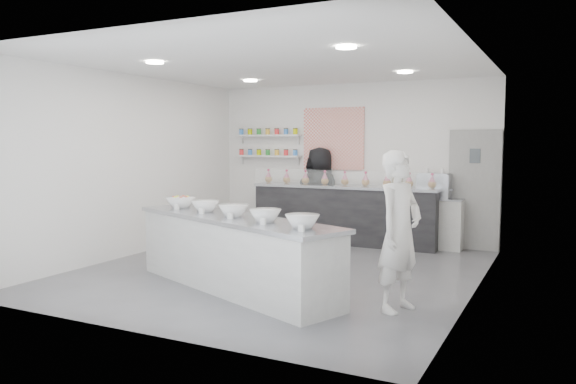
% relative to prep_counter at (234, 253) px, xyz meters
% --- Properties ---
extents(floor, '(6.00, 6.00, 0.00)m').
position_rel_prep_counter_xyz_m(floor, '(0.05, 1.16, -0.47)').
color(floor, '#515156').
rests_on(floor, ground).
extents(ceiling, '(6.00, 6.00, 0.00)m').
position_rel_prep_counter_xyz_m(ceiling, '(0.05, 1.16, 2.53)').
color(ceiling, white).
rests_on(ceiling, floor).
extents(back_wall, '(5.50, 0.00, 5.50)m').
position_rel_prep_counter_xyz_m(back_wall, '(0.05, 4.16, 1.03)').
color(back_wall, white).
rests_on(back_wall, floor).
extents(left_wall, '(0.00, 6.00, 6.00)m').
position_rel_prep_counter_xyz_m(left_wall, '(-2.70, 1.16, 1.03)').
color(left_wall, white).
rests_on(left_wall, floor).
extents(right_wall, '(0.00, 6.00, 6.00)m').
position_rel_prep_counter_xyz_m(right_wall, '(2.80, 1.16, 1.03)').
color(right_wall, white).
rests_on(right_wall, floor).
extents(back_door, '(0.88, 0.04, 2.10)m').
position_rel_prep_counter_xyz_m(back_door, '(2.35, 4.13, 0.58)').
color(back_door, gray).
rests_on(back_door, floor).
extents(pattern_panel, '(1.25, 0.03, 1.20)m').
position_rel_prep_counter_xyz_m(pattern_panel, '(-0.30, 4.14, 1.48)').
color(pattern_panel, '#E5503F').
rests_on(pattern_panel, back_wall).
extents(jar_shelf_lower, '(1.45, 0.22, 0.04)m').
position_rel_prep_counter_xyz_m(jar_shelf_lower, '(-1.70, 4.06, 1.13)').
color(jar_shelf_lower, silver).
rests_on(jar_shelf_lower, back_wall).
extents(jar_shelf_upper, '(1.45, 0.22, 0.04)m').
position_rel_prep_counter_xyz_m(jar_shelf_upper, '(-1.70, 4.06, 1.55)').
color(jar_shelf_upper, silver).
rests_on(jar_shelf_upper, back_wall).
extents(preserve_jars, '(1.45, 0.10, 0.56)m').
position_rel_prep_counter_xyz_m(preserve_jars, '(-1.70, 4.04, 1.41)').
color(preserve_jars, '#FE2E31').
rests_on(preserve_jars, jar_shelf_lower).
extents(downlight_0, '(0.24, 0.24, 0.02)m').
position_rel_prep_counter_xyz_m(downlight_0, '(-1.35, 0.16, 2.51)').
color(downlight_0, white).
rests_on(downlight_0, ceiling).
extents(downlight_1, '(0.24, 0.24, 0.02)m').
position_rel_prep_counter_xyz_m(downlight_1, '(1.45, 0.16, 2.51)').
color(downlight_1, white).
rests_on(downlight_1, ceiling).
extents(downlight_2, '(0.24, 0.24, 0.02)m').
position_rel_prep_counter_xyz_m(downlight_2, '(-1.35, 2.76, 2.51)').
color(downlight_2, white).
rests_on(downlight_2, ceiling).
extents(downlight_3, '(0.24, 0.24, 0.02)m').
position_rel_prep_counter_xyz_m(downlight_3, '(1.45, 2.76, 2.51)').
color(downlight_3, white).
rests_on(downlight_3, ceiling).
extents(prep_counter, '(3.51, 2.04, 0.95)m').
position_rel_prep_counter_xyz_m(prep_counter, '(0.00, 0.00, 0.00)').
color(prep_counter, '#BCBBB7').
rests_on(prep_counter, floor).
extents(back_bar, '(3.51, 0.70, 1.09)m').
position_rel_prep_counter_xyz_m(back_bar, '(0.10, 3.73, 0.07)').
color(back_bar, black).
rests_on(back_bar, floor).
extents(sneeze_guard, '(3.45, 0.07, 0.30)m').
position_rel_prep_counter_xyz_m(sneeze_guard, '(0.10, 3.42, 0.76)').
color(sneeze_guard, white).
rests_on(sneeze_guard, back_bar).
extents(espresso_ledge, '(1.21, 0.39, 0.90)m').
position_rel_prep_counter_xyz_m(espresso_ledge, '(1.60, 3.94, -0.02)').
color(espresso_ledge, '#BCBBB7').
rests_on(espresso_ledge, floor).
extents(espresso_machine, '(0.55, 0.38, 0.42)m').
position_rel_prep_counter_xyz_m(espresso_machine, '(1.70, 3.94, 0.64)').
color(espresso_machine, '#93969E').
rests_on(espresso_machine, espresso_ledge).
extents(cup_stacks, '(0.24, 0.24, 0.35)m').
position_rel_prep_counter_xyz_m(cup_stacks, '(1.05, 3.94, 0.61)').
color(cup_stacks, gray).
rests_on(cup_stacks, espresso_ledge).
extents(prep_bowls, '(2.94, 1.58, 0.15)m').
position_rel_prep_counter_xyz_m(prep_bowls, '(0.00, 0.00, 0.55)').
color(prep_bowls, white).
rests_on(prep_bowls, prep_counter).
extents(label_cards, '(2.66, 0.04, 0.07)m').
position_rel_prep_counter_xyz_m(label_cards, '(0.19, -0.47, 0.51)').
color(label_cards, white).
rests_on(label_cards, prep_counter).
extents(cookie_bags, '(3.35, 0.20, 0.26)m').
position_rel_prep_counter_xyz_m(cookie_bags, '(0.10, 3.73, 0.75)').
color(cookie_bags, '#C65D80').
rests_on(cookie_bags, back_bar).
extents(woman_prep, '(0.61, 0.76, 1.80)m').
position_rel_prep_counter_xyz_m(woman_prep, '(2.14, 0.06, 0.43)').
color(woman_prep, white).
rests_on(woman_prep, floor).
extents(staff_left, '(0.87, 0.73, 1.60)m').
position_rel_prep_counter_xyz_m(staff_left, '(-0.65, 3.98, 0.33)').
color(staff_left, black).
rests_on(staff_left, floor).
extents(staff_right, '(0.95, 0.70, 1.79)m').
position_rel_prep_counter_xyz_m(staff_right, '(-0.51, 3.98, 0.42)').
color(staff_right, black).
rests_on(staff_right, floor).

